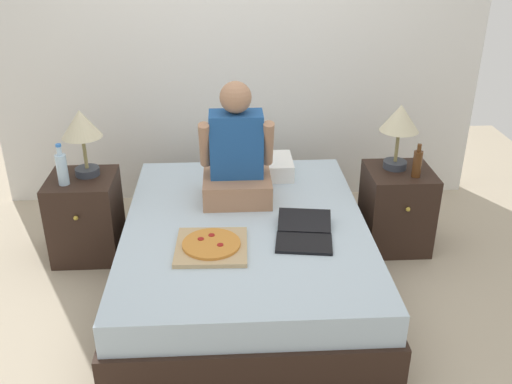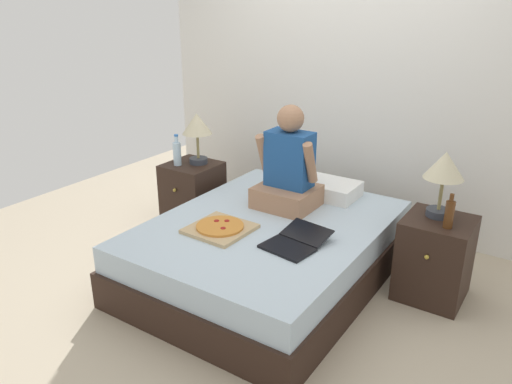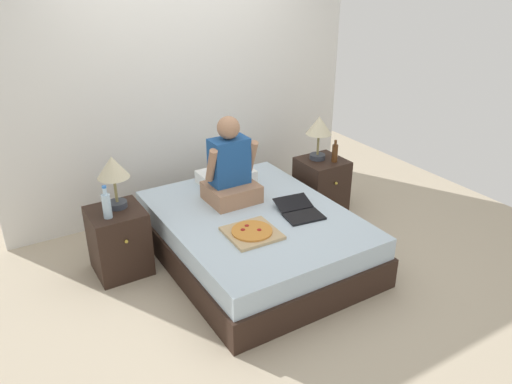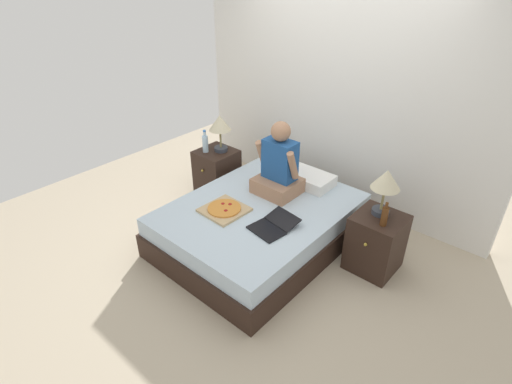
# 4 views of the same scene
# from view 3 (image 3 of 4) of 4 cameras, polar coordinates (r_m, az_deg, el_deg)

# --- Properties ---
(ground_plane) EXTENTS (5.79, 5.79, 0.00)m
(ground_plane) POSITION_cam_3_polar(r_m,az_deg,el_deg) (4.54, -0.19, -7.48)
(ground_plane) COLOR tan
(wall_back) EXTENTS (3.79, 0.12, 2.50)m
(wall_back) POSITION_cam_3_polar(r_m,az_deg,el_deg) (5.15, -8.12, 11.54)
(wall_back) COLOR silver
(wall_back) RESTS_ON ground
(bed) EXTENTS (1.52, 1.97, 0.45)m
(bed) POSITION_cam_3_polar(r_m,az_deg,el_deg) (4.42, -0.19, -5.07)
(bed) COLOR black
(bed) RESTS_ON ground
(nightstand_left) EXTENTS (0.44, 0.47, 0.58)m
(nightstand_left) POSITION_cam_3_polar(r_m,az_deg,el_deg) (4.38, -15.38, -5.41)
(nightstand_left) COLOR black
(nightstand_left) RESTS_ON ground
(lamp_on_left_nightstand) EXTENTS (0.26, 0.26, 0.45)m
(lamp_on_left_nightstand) POSITION_cam_3_polar(r_m,az_deg,el_deg) (4.16, -16.03, 2.34)
(lamp_on_left_nightstand) COLOR #333842
(lamp_on_left_nightstand) RESTS_ON nightstand_left
(water_bottle) EXTENTS (0.07, 0.07, 0.28)m
(water_bottle) POSITION_cam_3_polar(r_m,az_deg,el_deg) (4.10, -16.71, -1.43)
(water_bottle) COLOR silver
(water_bottle) RESTS_ON nightstand_left
(nightstand_right) EXTENTS (0.44, 0.47, 0.58)m
(nightstand_right) POSITION_cam_3_polar(r_m,az_deg,el_deg) (5.26, 7.44, 0.74)
(nightstand_right) COLOR black
(nightstand_right) RESTS_ON ground
(lamp_on_right_nightstand) EXTENTS (0.26, 0.26, 0.45)m
(lamp_on_right_nightstand) POSITION_cam_3_polar(r_m,az_deg,el_deg) (5.05, 7.21, 7.22)
(lamp_on_right_nightstand) COLOR #333842
(lamp_on_right_nightstand) RESTS_ON nightstand_right
(beer_bottle) EXTENTS (0.06, 0.06, 0.23)m
(beer_bottle) POSITION_cam_3_polar(r_m,az_deg,el_deg) (5.08, 9.00, 4.45)
(beer_bottle) COLOR #512D14
(beer_bottle) RESTS_ON nightstand_right
(pillow) EXTENTS (0.52, 0.34, 0.12)m
(pillow) POSITION_cam_3_polar(r_m,az_deg,el_deg) (4.88, -3.42, 1.77)
(pillow) COLOR white
(pillow) RESTS_ON bed
(person_seated) EXTENTS (0.47, 0.40, 0.78)m
(person_seated) POSITION_cam_3_polar(r_m,az_deg,el_deg) (4.44, -2.96, 2.48)
(person_seated) COLOR #A37556
(person_seated) RESTS_ON bed
(laptop) EXTENTS (0.37, 0.45, 0.07)m
(laptop) POSITION_cam_3_polar(r_m,az_deg,el_deg) (4.31, 5.08, -2.27)
(laptop) COLOR black
(laptop) RESTS_ON bed
(pizza_box) EXTENTS (0.41, 0.41, 0.05)m
(pizza_box) POSITION_cam_3_polar(r_m,az_deg,el_deg) (3.99, -0.47, -4.64)
(pizza_box) COLOR tan
(pizza_box) RESTS_ON bed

